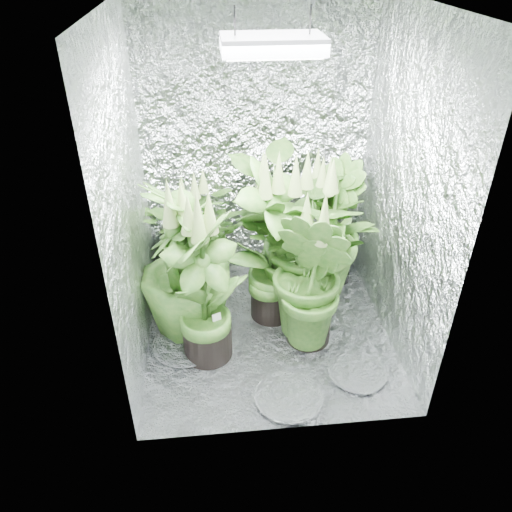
{
  "coord_description": "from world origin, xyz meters",
  "views": [
    {
      "loc": [
        -0.34,
        -2.55,
        2.28
      ],
      "look_at": [
        -0.08,
        0.0,
        0.61
      ],
      "focal_mm": 35.0,
      "sensor_mm": 36.0,
      "label": 1
    }
  ],
  "objects_px": {
    "plant_a": "(198,232)",
    "circulation_fan": "(338,265)",
    "plant_f": "(204,289)",
    "plant_g": "(312,278)",
    "plant_b": "(273,247)",
    "plant_d": "(185,264)",
    "plant_c": "(330,227)",
    "grow_lamp": "(272,45)",
    "plant_e": "(307,238)"
  },
  "relations": [
    {
      "from": "plant_a",
      "to": "circulation_fan",
      "type": "relative_size",
      "value": 2.66
    },
    {
      "from": "plant_f",
      "to": "plant_g",
      "type": "distance_m",
      "value": 0.67
    },
    {
      "from": "plant_b",
      "to": "plant_g",
      "type": "relative_size",
      "value": 1.12
    },
    {
      "from": "plant_d",
      "to": "plant_g",
      "type": "distance_m",
      "value": 0.79
    },
    {
      "from": "plant_c",
      "to": "circulation_fan",
      "type": "xyz_separation_m",
      "value": [
        0.09,
        -0.01,
        -0.33
      ]
    },
    {
      "from": "grow_lamp",
      "to": "plant_d",
      "type": "distance_m",
      "value": 1.39
    },
    {
      "from": "plant_e",
      "to": "plant_g",
      "type": "xyz_separation_m",
      "value": [
        -0.04,
        -0.36,
        -0.07
      ]
    },
    {
      "from": "plant_a",
      "to": "plant_f",
      "type": "bearing_deg",
      "value": -87.54
    },
    {
      "from": "grow_lamp",
      "to": "circulation_fan",
      "type": "xyz_separation_m",
      "value": [
        0.6,
        0.52,
        -1.67
      ]
    },
    {
      "from": "grow_lamp",
      "to": "plant_b",
      "type": "distance_m",
      "value": 1.28
    },
    {
      "from": "plant_a",
      "to": "plant_g",
      "type": "xyz_separation_m",
      "value": [
        0.7,
        -0.74,
        0.07
      ]
    },
    {
      "from": "grow_lamp",
      "to": "plant_f",
      "type": "height_order",
      "value": "grow_lamp"
    },
    {
      "from": "plant_c",
      "to": "plant_f",
      "type": "height_order",
      "value": "plant_f"
    },
    {
      "from": "plant_a",
      "to": "circulation_fan",
      "type": "distance_m",
      "value": 1.08
    },
    {
      "from": "circulation_fan",
      "to": "plant_a",
      "type": "bearing_deg",
      "value": 161.38
    },
    {
      "from": "plant_a",
      "to": "plant_e",
      "type": "relative_size",
      "value": 0.72
    },
    {
      "from": "plant_a",
      "to": "plant_c",
      "type": "distance_m",
      "value": 0.96
    },
    {
      "from": "plant_g",
      "to": "grow_lamp",
      "type": "bearing_deg",
      "value": 158.96
    },
    {
      "from": "plant_c",
      "to": "circulation_fan",
      "type": "distance_m",
      "value": 0.34
    },
    {
      "from": "plant_b",
      "to": "plant_d",
      "type": "distance_m",
      "value": 0.58
    },
    {
      "from": "plant_b",
      "to": "plant_f",
      "type": "height_order",
      "value": "plant_b"
    },
    {
      "from": "plant_a",
      "to": "plant_e",
      "type": "xyz_separation_m",
      "value": [
        0.73,
        -0.38,
        0.14
      ]
    },
    {
      "from": "circulation_fan",
      "to": "plant_c",
      "type": "bearing_deg",
      "value": 161.17
    },
    {
      "from": "plant_d",
      "to": "plant_e",
      "type": "xyz_separation_m",
      "value": [
        0.81,
        0.19,
        0.03
      ]
    },
    {
      "from": "plant_a",
      "to": "plant_c",
      "type": "bearing_deg",
      "value": -6.5
    },
    {
      "from": "plant_a",
      "to": "plant_b",
      "type": "xyz_separation_m",
      "value": [
        0.49,
        -0.46,
        0.13
      ]
    },
    {
      "from": "plant_f",
      "to": "plant_g",
      "type": "relative_size",
      "value": 1.05
    },
    {
      "from": "plant_b",
      "to": "plant_a",
      "type": "bearing_deg",
      "value": 136.41
    },
    {
      "from": "plant_e",
      "to": "plant_g",
      "type": "distance_m",
      "value": 0.37
    },
    {
      "from": "plant_b",
      "to": "circulation_fan",
      "type": "relative_size",
      "value": 3.38
    },
    {
      "from": "plant_f",
      "to": "plant_a",
      "type": "bearing_deg",
      "value": 92.46
    },
    {
      "from": "plant_d",
      "to": "plant_f",
      "type": "xyz_separation_m",
      "value": [
        0.11,
        -0.25,
        -0.02
      ]
    },
    {
      "from": "plant_a",
      "to": "plant_c",
      "type": "xyz_separation_m",
      "value": [
        0.95,
        -0.11,
        0.05
      ]
    },
    {
      "from": "grow_lamp",
      "to": "plant_g",
      "type": "bearing_deg",
      "value": -21.04
    },
    {
      "from": "plant_a",
      "to": "plant_g",
      "type": "bearing_deg",
      "value": -46.64
    },
    {
      "from": "plant_e",
      "to": "plant_f",
      "type": "bearing_deg",
      "value": -148.1
    },
    {
      "from": "plant_c",
      "to": "plant_d",
      "type": "xyz_separation_m",
      "value": [
        -1.03,
        -0.46,
        0.05
      ]
    },
    {
      "from": "plant_a",
      "to": "plant_f",
      "type": "xyz_separation_m",
      "value": [
        0.04,
        -0.82,
        0.09
      ]
    },
    {
      "from": "plant_e",
      "to": "plant_f",
      "type": "relative_size",
      "value": 1.16
    },
    {
      "from": "plant_e",
      "to": "plant_f",
      "type": "distance_m",
      "value": 0.82
    },
    {
      "from": "grow_lamp",
      "to": "plant_g",
      "type": "xyz_separation_m",
      "value": [
        0.26,
        -0.1,
        -1.33
      ]
    },
    {
      "from": "grow_lamp",
      "to": "plant_b",
      "type": "height_order",
      "value": "grow_lamp"
    },
    {
      "from": "plant_c",
      "to": "plant_b",
      "type": "bearing_deg",
      "value": -142.73
    },
    {
      "from": "plant_g",
      "to": "plant_b",
      "type": "bearing_deg",
      "value": 127.41
    },
    {
      "from": "plant_b",
      "to": "plant_f",
      "type": "bearing_deg",
      "value": -142.21
    },
    {
      "from": "plant_g",
      "to": "circulation_fan",
      "type": "bearing_deg",
      "value": 61.03
    },
    {
      "from": "plant_c",
      "to": "plant_g",
      "type": "relative_size",
      "value": 0.97
    },
    {
      "from": "plant_a",
      "to": "plant_d",
      "type": "distance_m",
      "value": 0.58
    },
    {
      "from": "plant_d",
      "to": "circulation_fan",
      "type": "xyz_separation_m",
      "value": [
        1.12,
        0.45,
        -0.39
      ]
    },
    {
      "from": "plant_e",
      "to": "circulation_fan",
      "type": "relative_size",
      "value": 3.68
    }
  ]
}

